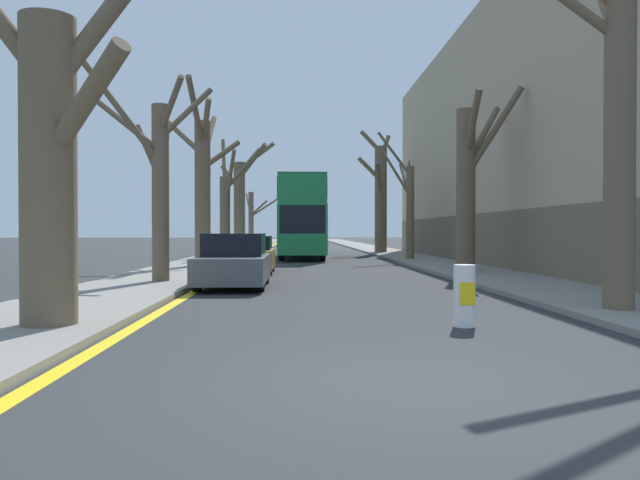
# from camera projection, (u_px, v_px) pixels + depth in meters

# --- Properties ---
(ground_plane) EXTENTS (300.00, 300.00, 0.00)m
(ground_plane) POSITION_uv_depth(u_px,v_px,m) (404.00, 387.00, 6.10)
(ground_plane) COLOR #2B2D30
(sidewalk_left) EXTENTS (3.09, 120.00, 0.12)m
(sidewalk_left) POSITION_uv_depth(u_px,v_px,m) (249.00, 248.00, 55.86)
(sidewalk_left) COLOR gray
(sidewalk_left) RESTS_ON ground
(sidewalk_right) EXTENTS (3.09, 120.00, 0.12)m
(sidewalk_right) POSITION_uv_depth(u_px,v_px,m) (368.00, 248.00, 56.26)
(sidewalk_right) COLOR gray
(sidewalk_right) RESTS_ON ground
(building_facade_right) EXTENTS (10.08, 36.66, 11.55)m
(building_facade_right) POSITION_uv_depth(u_px,v_px,m) (577.00, 140.00, 28.71)
(building_facade_right) COLOR tan
(building_facade_right) RESTS_ON ground
(kerb_line_stripe) EXTENTS (0.24, 120.00, 0.01)m
(kerb_line_stripe) POSITION_uv_depth(u_px,v_px,m) (268.00, 248.00, 55.92)
(kerb_line_stripe) COLOR yellow
(kerb_line_stripe) RESTS_ON ground
(street_tree_left_0) EXTENTS (3.15, 1.65, 5.97)m
(street_tree_left_0) POSITION_uv_depth(u_px,v_px,m) (52.00, 156.00, 9.38)
(street_tree_left_0) COLOR brown
(street_tree_left_0) RESTS_ON ground
(street_tree_left_1) EXTENTS (3.37, 2.91, 6.08)m
(street_tree_left_1) POSITION_uv_depth(u_px,v_px,m) (158.00, 178.00, 17.72)
(street_tree_left_1) COLOR brown
(street_tree_left_1) RESTS_ON ground
(street_tree_left_2) EXTENTS (3.91, 5.90, 7.37)m
(street_tree_left_2) POSITION_uv_depth(u_px,v_px,m) (202.00, 180.00, 26.02)
(street_tree_left_2) COLOR brown
(street_tree_left_2) RESTS_ON ground
(street_tree_left_3) EXTENTS (2.36, 3.64, 6.88)m
(street_tree_left_3) POSITION_uv_depth(u_px,v_px,m) (226.00, 208.00, 34.79)
(street_tree_left_3) COLOR brown
(street_tree_left_3) RESTS_ON ground
(street_tree_left_4) EXTENTS (3.88, 2.74, 7.65)m
(street_tree_left_4) POSITION_uv_depth(u_px,v_px,m) (241.00, 202.00, 42.89)
(street_tree_left_4) COLOR brown
(street_tree_left_4) RESTS_ON ground
(street_tree_left_5) EXTENTS (3.66, 3.09, 4.78)m
(street_tree_left_5) POSITION_uv_depth(u_px,v_px,m) (253.00, 218.00, 50.81)
(street_tree_left_5) COLOR brown
(street_tree_left_5) RESTS_ON ground
(street_tree_right_0) EXTENTS (2.90, 1.54, 8.10)m
(street_tree_right_0) POSITION_uv_depth(u_px,v_px,m) (612.00, 112.00, 11.28)
(street_tree_right_0) COLOR brown
(street_tree_right_0) RESTS_ON ground
(street_tree_right_1) EXTENTS (2.19, 3.34, 6.56)m
(street_tree_right_1) POSITION_uv_depth(u_px,v_px,m) (469.00, 182.00, 22.19)
(street_tree_right_1) COLOR brown
(street_tree_right_1) RESTS_ON ground
(street_tree_right_2) EXTENTS (2.00, 2.30, 6.69)m
(street_tree_right_2) POSITION_uv_depth(u_px,v_px,m) (408.00, 204.00, 32.36)
(street_tree_right_2) COLOR brown
(street_tree_right_2) RESTS_ON ground
(street_tree_right_3) EXTENTS (2.51, 3.61, 8.55)m
(street_tree_right_3) POSITION_uv_depth(u_px,v_px,m) (380.00, 195.00, 42.91)
(street_tree_right_3) COLOR brown
(street_tree_right_3) RESTS_ON ground
(double_decker_bus) EXTENTS (2.52, 10.46, 4.46)m
(double_decker_bus) POSITION_uv_depth(u_px,v_px,m) (302.00, 214.00, 35.58)
(double_decker_bus) COLOR #1E7F47
(double_decker_bus) RESTS_ON ground
(parked_car_0) EXTENTS (1.81, 4.19, 1.47)m
(parked_car_0) POSITION_uv_depth(u_px,v_px,m) (234.00, 262.00, 17.10)
(parked_car_0) COLOR #4C5156
(parked_car_0) RESTS_ON ground
(parked_car_1) EXTENTS (1.74, 3.95, 1.36)m
(parked_car_1) POSITION_uv_depth(u_px,v_px,m) (250.00, 255.00, 22.76)
(parked_car_1) COLOR olive
(parked_car_1) RESTS_ON ground
(traffic_bollard) EXTENTS (0.35, 0.36, 0.99)m
(traffic_bollard) POSITION_uv_depth(u_px,v_px,m) (464.00, 296.00, 9.97)
(traffic_bollard) COLOR white
(traffic_bollard) RESTS_ON ground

